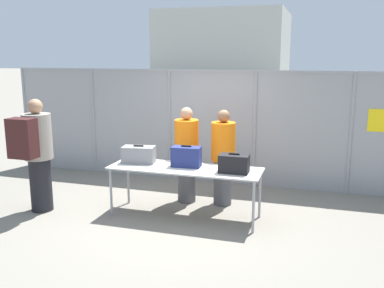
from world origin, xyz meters
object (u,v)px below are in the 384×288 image
Objects in this scene: utility_trailer at (295,149)px; suitcase_navy at (186,157)px; traveler_hooded at (36,151)px; suitcase_grey at (139,155)px; suitcase_black at (234,164)px; security_worker_far at (187,154)px; security_worker_near at (223,156)px; inspection_table at (185,171)px.

suitcase_navy is at bearing -111.51° from utility_trailer.
traveler_hooded reaches higher than suitcase_navy.
suitcase_grey is 0.30× the size of traveler_hooded.
suitcase_black is at bearing -99.82° from utility_trailer.
utility_trailer is (1.63, 3.00, -0.46)m from security_worker_far.
security_worker_near is 0.99× the size of security_worker_far.
utility_trailer is at bearing 68.49° from suitcase_navy.
traveler_hooded is 1.11× the size of security_worker_far.
security_worker_near reaches higher than suitcase_black.
utility_trailer is at bearing 24.05° from traveler_hooded.
security_worker_near is (-0.35, 0.78, -0.09)m from suitcase_black.
traveler_hooded is 5.66m from utility_trailer.
security_worker_near is 3.15m from utility_trailer.
traveler_hooded is 2.45m from security_worker_far.
utility_trailer is at bearing -100.85° from security_worker_near.
suitcase_navy is at bearing 64.57° from security_worker_near.
suitcase_navy reaches higher than inspection_table.
inspection_table is at bearing 176.82° from suitcase_black.
security_worker_near reaches higher than suitcase_grey.
suitcase_navy is 2.41m from traveler_hooded.
security_worker_far is (-0.98, 0.75, -0.08)m from suitcase_black.
suitcase_black is at bearing -4.55° from suitcase_grey.
suitcase_navy is 0.28× the size of security_worker_near.
security_worker_near is at bearing -161.50° from security_worker_far.
security_worker_near is at bearing -108.56° from utility_trailer.
security_worker_near is (0.43, 0.74, 0.09)m from inspection_table.
security_worker_far is at bearing 105.81° from inspection_table.
suitcase_grey is (-0.81, 0.08, 0.19)m from inspection_table.
security_worker_far is at bearing -118.47° from utility_trailer.
security_worker_far is (-0.63, -0.04, 0.01)m from security_worker_near.
suitcase_navy is (0.81, -0.01, 0.02)m from suitcase_grey.
suitcase_black is at bearing -15.98° from traveler_hooded.
traveler_hooded is (-3.12, -0.43, 0.07)m from suitcase_black.
suitcase_navy is 3.94m from utility_trailer.
suitcase_navy is at bearing 122.48° from security_worker_far.
suitcase_grey is at bearing 175.45° from suitcase_black.
suitcase_black reaches higher than utility_trailer.
suitcase_black is 0.86m from security_worker_near.
security_worker_far is at bearing 4.92° from traveler_hooded.
traveler_hooded is at bearing -159.94° from suitcase_grey.
suitcase_grey is 1.20× the size of suitcase_navy.
security_worker_far is at bearing 107.41° from suitcase_navy.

